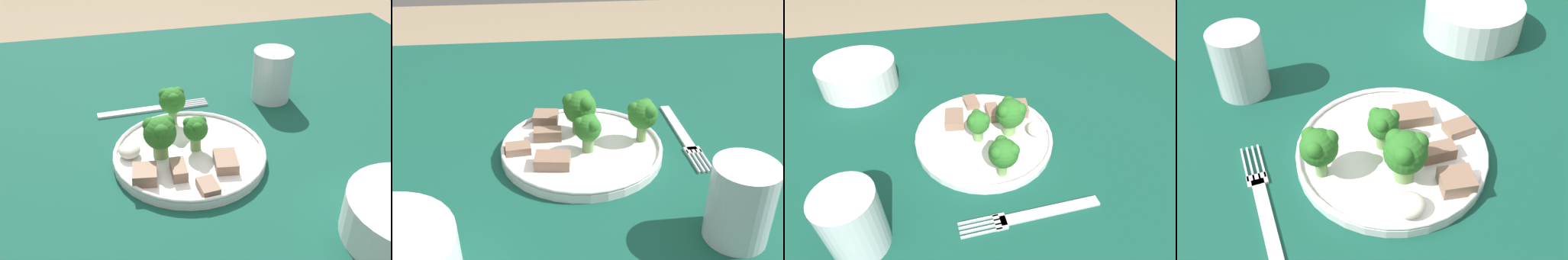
# 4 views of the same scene
# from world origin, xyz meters

# --- Properties ---
(table) EXTENTS (1.07, 1.16, 0.76)m
(table) POSITION_xyz_m (0.00, 0.00, 0.66)
(table) COLOR #114738
(table) RESTS_ON ground_plane
(dinner_plate) EXTENTS (0.23, 0.23, 0.02)m
(dinner_plate) POSITION_xyz_m (0.02, -0.06, 0.77)
(dinner_plate) COLOR white
(dinner_plate) RESTS_ON table
(fork) EXTENTS (0.03, 0.20, 0.00)m
(fork) POSITION_xyz_m (-0.14, -0.10, 0.76)
(fork) COLOR silver
(fork) RESTS_ON table
(drinking_glass) EXTENTS (0.07, 0.07, 0.10)m
(drinking_glass) POSITION_xyz_m (-0.13, 0.13, 0.80)
(drinking_glass) COLOR silver
(drinking_glass) RESTS_ON table
(broccoli_floret_near_rim_left) EXTENTS (0.04, 0.04, 0.06)m
(broccoli_floret_near_rim_left) POSITION_xyz_m (0.02, -0.05, 0.81)
(broccoli_floret_near_rim_left) COLOR #709E56
(broccoli_floret_near_rim_left) RESTS_ON dinner_plate
(broccoli_floret_center_left) EXTENTS (0.05, 0.05, 0.07)m
(broccoli_floret_center_left) POSITION_xyz_m (0.02, -0.11, 0.82)
(broccoli_floret_center_left) COLOR #709E56
(broccoli_floret_center_left) RESTS_ON dinner_plate
(broccoli_floret_back_left) EXTENTS (0.04, 0.04, 0.07)m
(broccoli_floret_back_left) POSITION_xyz_m (-0.07, -0.07, 0.82)
(broccoli_floret_back_left) COLOR #709E56
(broccoli_floret_back_left) RESTS_ON dinner_plate
(meat_slice_front_slice) EXTENTS (0.04, 0.04, 0.02)m
(meat_slice_front_slice) POSITION_xyz_m (0.07, -0.14, 0.78)
(meat_slice_front_slice) COLOR #846651
(meat_slice_front_slice) RESTS_ON dinner_plate
(meat_slice_middle_slice) EXTENTS (0.05, 0.04, 0.02)m
(meat_slice_middle_slice) POSITION_xyz_m (0.07, -0.02, 0.78)
(meat_slice_middle_slice) COLOR #846651
(meat_slice_middle_slice) RESTS_ON dinner_plate
(meat_slice_rear_slice) EXTENTS (0.04, 0.02, 0.02)m
(meat_slice_rear_slice) POSITION_xyz_m (0.07, -0.09, 0.78)
(meat_slice_rear_slice) COLOR #846651
(meat_slice_rear_slice) RESTS_ON dinner_plate
(meat_slice_edge_slice) EXTENTS (0.04, 0.03, 0.01)m
(meat_slice_edge_slice) POSITION_xyz_m (0.11, -0.06, 0.78)
(meat_slice_edge_slice) COLOR #846651
(meat_slice_edge_slice) RESTS_ON dinner_plate
(sauce_dollop) EXTENTS (0.04, 0.03, 0.02)m
(sauce_dollop) POSITION_xyz_m (0.01, -0.15, 0.78)
(sauce_dollop) COLOR silver
(sauce_dollop) RESTS_ON dinner_plate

